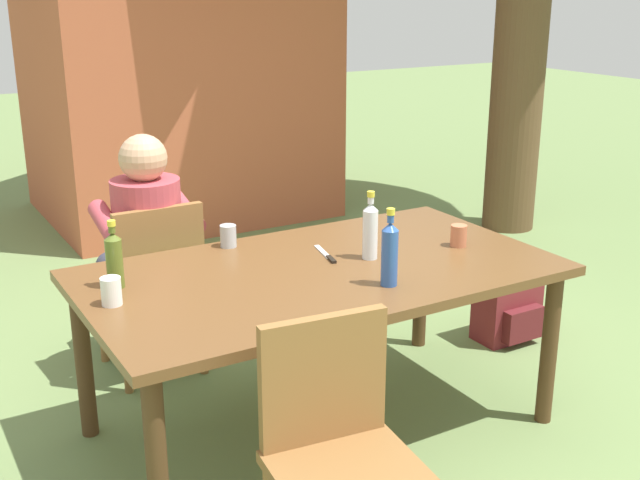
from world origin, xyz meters
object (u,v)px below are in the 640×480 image
Objects in this scene: bottle_blue at (390,253)px; cup_white at (111,291)px; cup_terracotta at (459,236)px; dining_table at (320,285)px; chair_far_left at (154,280)px; cup_steel at (228,236)px; brick_kiosk at (173,27)px; bottle_olive at (114,259)px; backpack_by_far_side at (508,305)px; table_knife at (327,255)px; bottle_clear at (371,230)px; person_in_white_shirt at (144,240)px; chair_near_left at (339,446)px.

cup_white is (-0.97, 0.34, -0.08)m from bottle_blue.
dining_table is at bearing 174.78° from cup_terracotta.
chair_far_left is 0.53m from cup_steel.
brick_kiosk is (0.97, 3.14, 0.71)m from cup_steel.
chair_far_left is 0.79m from bottle_olive.
bottle_blue reaches higher than dining_table.
dining_table is 1.42m from backpack_by_far_side.
chair_far_left reaches higher than table_knife.
backpack_by_far_side is (1.52, -0.18, -0.59)m from cup_steel.
bottle_olive is 2.56× the size of cup_white.
brick_kiosk is at bearing 81.71° from bottle_clear.
cup_white is 0.75m from cup_steel.
bottle_clear reaches higher than table_knife.
chair_far_left is at bearing 60.75° from bottle_olive.
bottle_clear reaches higher than cup_steel.
person_in_white_shirt is at bearing 122.68° from table_knife.
bottle_blue is 3.12× the size of cup_steel.
brick_kiosk reaches higher than chair_near_left.
bottle_clear is at bearing -54.53° from person_in_white_shirt.
cup_steel is at bearing -65.67° from person_in_white_shirt.
bottle_olive is at bearing 68.27° from cup_white.
cup_steel is (0.57, 0.23, -0.07)m from bottle_olive.
bottle_blue reaches higher than cup_terracotta.
bottle_olive is at bearing 173.73° from table_knife.
dining_table is 1.61× the size of person_in_white_shirt.
chair_near_left reaches higher than cup_white.
bottle_clear is 3.68m from brick_kiosk.
chair_near_left is at bearing -64.47° from cup_white.
bottle_clear is at bearing 51.36° from chair_near_left.
table_knife is at bearing 4.07° from cup_white.
person_in_white_shirt reaches higher than cup_terracotta.
cup_steel is (-0.20, 0.44, 0.12)m from dining_table.
backpack_by_far_side is at bearing -6.65° from cup_steel.
table_knife is (0.53, -0.82, 0.08)m from person_in_white_shirt.
cup_white is 2.25m from backpack_by_far_side.
bottle_olive is 1.10× the size of table_knife.
brick_kiosk reaches higher than cup_white.
dining_table is 0.50m from cup_steel.
bottle_clear reaches higher than chair_far_left.
dining_table is 2.18× the size of chair_far_left.
dining_table is 7.20× the size of bottle_olive.
cup_white is (-0.06, -0.16, -0.06)m from bottle_olive.
bottle_blue reaches higher than cup_white.
dining_table is 0.94m from chair_near_left.
dining_table is 0.82m from bottle_olive.
bottle_olive is 1.47m from cup_terracotta.
bottle_olive is at bearing -114.48° from brick_kiosk.
bottle_blue is at bearing -63.56° from chair_far_left.
bottle_clear is 0.10× the size of brick_kiosk.
brick_kiosk is at bearing 79.16° from table_knife.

